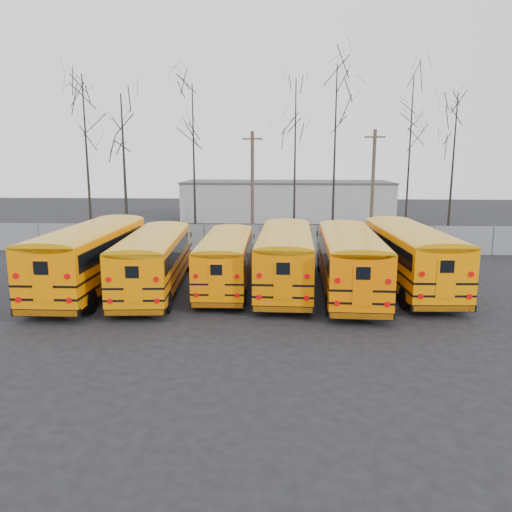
# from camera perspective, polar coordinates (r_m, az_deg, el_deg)

# --- Properties ---
(ground) EXTENTS (120.00, 120.00, 0.00)m
(ground) POSITION_cam_1_polar(r_m,az_deg,el_deg) (23.58, -0.66, -5.06)
(ground) COLOR black
(ground) RESTS_ON ground
(fence) EXTENTS (40.00, 0.04, 2.00)m
(fence) POSITION_cam_1_polar(r_m,az_deg,el_deg) (35.08, 0.56, 1.98)
(fence) COLOR gray
(fence) RESTS_ON ground
(distant_building) EXTENTS (22.00, 8.00, 4.00)m
(distant_building) POSITION_cam_1_polar(r_m,az_deg,el_deg) (54.80, 3.54, 6.31)
(distant_building) COLOR #A3A49F
(distant_building) RESTS_ON ground
(bus_a) EXTENTS (2.81, 12.08, 3.37)m
(bus_a) POSITION_cam_1_polar(r_m,az_deg,el_deg) (26.18, -18.22, 0.45)
(bus_a) COLOR black
(bus_a) RESTS_ON ground
(bus_b) EXTENTS (3.32, 11.11, 3.07)m
(bus_b) POSITION_cam_1_polar(r_m,az_deg,el_deg) (25.13, -11.55, -0.06)
(bus_b) COLOR black
(bus_b) RESTS_ON ground
(bus_c) EXTENTS (2.50, 10.18, 2.84)m
(bus_c) POSITION_cam_1_polar(r_m,az_deg,el_deg) (25.43, -3.41, -0.03)
(bus_c) COLOR black
(bus_c) RESTS_ON ground
(bus_d) EXTENTS (2.87, 11.33, 3.15)m
(bus_d) POSITION_cam_1_polar(r_m,az_deg,el_deg) (25.16, 3.38, 0.27)
(bus_d) COLOR black
(bus_d) RESTS_ON ground
(bus_e) EXTENTS (2.93, 11.41, 3.17)m
(bus_e) POSITION_cam_1_polar(r_m,az_deg,el_deg) (24.68, 10.64, -0.08)
(bus_e) COLOR black
(bus_e) RESTS_ON ground
(bus_f) EXTENTS (3.15, 11.71, 3.25)m
(bus_f) POSITION_cam_1_polar(r_m,az_deg,el_deg) (26.51, 17.13, 0.48)
(bus_f) COLOR black
(bus_f) RESTS_ON ground
(utility_pole_left) EXTENTS (1.53, 0.28, 8.56)m
(utility_pole_left) POSITION_cam_1_polar(r_m,az_deg,el_deg) (38.37, -0.41, 7.87)
(utility_pole_left) COLOR brown
(utility_pole_left) RESTS_ON ground
(utility_pole_right) EXTENTS (1.54, 0.45, 8.73)m
(utility_pole_right) POSITION_cam_1_polar(r_m,az_deg,el_deg) (39.93, 13.20, 7.83)
(utility_pole_right) COLOR brown
(utility_pole_right) RESTS_ON ground
(tree_0) EXTENTS (0.26, 0.26, 12.48)m
(tree_0) POSITION_cam_1_polar(r_m,az_deg,el_deg) (39.41, -18.72, 10.06)
(tree_0) COLOR black
(tree_0) RESTS_ON ground
(tree_1) EXTENTS (0.26, 0.26, 11.19)m
(tree_1) POSITION_cam_1_polar(r_m,az_deg,el_deg) (39.04, -14.79, 9.32)
(tree_1) COLOR black
(tree_1) RESTS_ON ground
(tree_2) EXTENTS (0.26, 0.26, 11.88)m
(tree_2) POSITION_cam_1_polar(r_m,az_deg,el_deg) (38.46, -7.10, 10.09)
(tree_2) COLOR black
(tree_2) RESTS_ON ground
(tree_3) EXTENTS (0.26, 0.26, 11.98)m
(tree_3) POSITION_cam_1_polar(r_m,az_deg,el_deg) (36.32, 4.46, 10.17)
(tree_3) COLOR black
(tree_3) RESTS_ON ground
(tree_4) EXTENTS (0.26, 0.26, 12.94)m
(tree_4) POSITION_cam_1_polar(r_m,az_deg,el_deg) (36.58, 8.95, 10.83)
(tree_4) COLOR black
(tree_4) RESTS_ON ground
(tree_5) EXTENTS (0.26, 0.26, 12.35)m
(tree_5) POSITION_cam_1_polar(r_m,az_deg,el_deg) (39.22, 17.06, 10.06)
(tree_5) COLOR black
(tree_5) RESTS_ON ground
(tree_6) EXTENTS (0.26, 0.26, 10.97)m
(tree_6) POSITION_cam_1_polar(r_m,az_deg,el_deg) (38.69, 21.50, 8.75)
(tree_6) COLOR black
(tree_6) RESTS_ON ground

